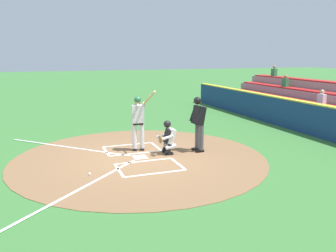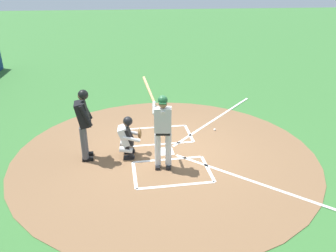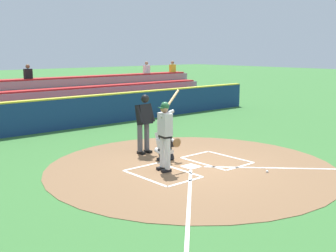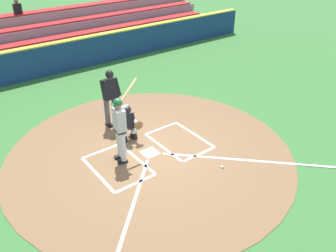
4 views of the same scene
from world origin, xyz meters
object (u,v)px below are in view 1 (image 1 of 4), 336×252
Objects in this scene: catcher at (168,137)px; plate_umpire at (198,120)px; baseball at (89,174)px; batter at (138,119)px.

plate_umpire is (-0.05, -1.07, 0.49)m from catcher.
baseball is (-1.16, 3.79, -1.04)m from plate_umpire.
catcher is 1.18m from plate_umpire.
batter is 1.18m from catcher.
catcher is at bearing -131.47° from batter.
batter reaches higher than plate_umpire.
catcher reaches higher than baseball.
batter is 1.88× the size of catcher.
plate_umpire reaches higher than catcher.
baseball is at bearing 107.04° from plate_umpire.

